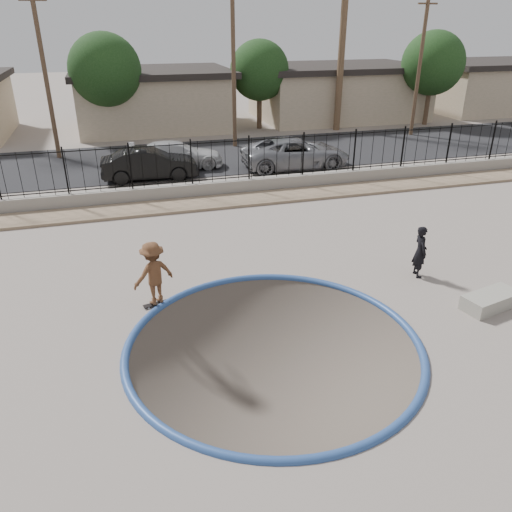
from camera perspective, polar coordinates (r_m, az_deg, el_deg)
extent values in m
cube|color=gray|center=(23.79, -7.71, 5.45)|extent=(120.00, 120.00, 2.20)
torus|color=#2B4D8D|center=(11.90, 2.03, -10.17)|extent=(7.04, 7.04, 0.20)
cube|color=tan|center=(20.79, -6.68, 5.93)|extent=(42.00, 1.60, 0.11)
cube|color=gray|center=(21.75, -7.22, 7.46)|extent=(42.00, 0.45, 0.60)
cube|color=black|center=(21.62, -7.28, 8.52)|extent=(40.00, 0.04, 0.03)
cube|color=black|center=(21.23, -7.51, 12.60)|extent=(40.00, 0.04, 0.04)
cube|color=black|center=(28.22, -9.47, 10.89)|extent=(90.00, 8.00, 0.04)
cube|color=tan|center=(37.18, -11.66, 16.90)|extent=(10.00, 8.00, 3.50)
cube|color=black|center=(36.96, -11.93, 19.88)|extent=(10.60, 8.60, 0.40)
cube|color=tan|center=(40.79, 9.29, 17.79)|extent=(12.00, 8.00, 3.50)
cube|color=black|center=(40.59, 9.49, 20.52)|extent=(12.60, 8.60, 0.40)
cube|color=tan|center=(48.36, 25.24, 16.99)|extent=(11.00, 8.00, 3.50)
cube|color=black|center=(48.19, 25.69, 19.25)|extent=(11.60, 8.60, 0.40)
cylinder|color=brown|center=(35.59, 9.75, 21.96)|extent=(0.44, 0.44, 10.00)
cylinder|color=#473323|center=(29.43, -22.99, 18.81)|extent=(0.24, 0.24, 9.00)
cube|color=#473323|center=(29.35, -24.18, 25.15)|extent=(1.30, 0.10, 0.10)
cylinder|color=#473323|center=(30.11, -2.59, 21.23)|extent=(0.24, 0.24, 9.50)
cylinder|color=#473323|center=(34.95, 18.24, 20.25)|extent=(0.24, 0.24, 9.00)
cube|color=#473323|center=(34.88, 19.05, 25.62)|extent=(1.30, 0.10, 0.10)
cylinder|color=#473323|center=(33.63, -16.29, 15.14)|extent=(0.34, 0.34, 3.00)
sphere|color=#143311|center=(33.30, -16.88, 19.70)|extent=(4.32, 4.32, 4.32)
cylinder|color=#473323|center=(36.07, 0.38, 16.54)|extent=(0.34, 0.34, 2.75)
sphere|color=#143311|center=(35.77, 0.40, 20.46)|extent=(3.96, 3.96, 3.96)
cylinder|color=#473323|center=(39.40, 18.99, 16.18)|extent=(0.34, 0.34, 3.00)
sphere|color=#143311|center=(39.12, 19.58, 20.06)|extent=(4.32, 4.32, 4.32)
imported|color=brown|center=(13.26, -11.60, -2.33)|extent=(1.28, 1.03, 1.73)
cube|color=black|center=(13.65, -11.31, -5.36)|extent=(0.73, 0.32, 0.02)
cylinder|color=silver|center=(13.56, -12.17, -5.82)|extent=(0.05, 0.04, 0.05)
cylinder|color=silver|center=(13.67, -12.33, -5.56)|extent=(0.05, 0.04, 0.05)
cylinder|color=silver|center=(13.67, -10.26, -5.37)|extent=(0.05, 0.04, 0.05)
cylinder|color=silver|center=(13.78, -10.44, -5.12)|extent=(0.05, 0.04, 0.05)
imported|color=black|center=(15.36, 18.25, 0.49)|extent=(0.46, 0.63, 1.57)
cube|color=gray|center=(14.62, 25.24, -4.63)|extent=(1.71, 1.03, 0.40)
imported|color=black|center=(24.43, -12.07, 10.24)|extent=(4.50, 1.71, 1.46)
imported|color=silver|center=(26.12, -9.05, 11.33)|extent=(4.69, 1.99, 1.35)
imported|color=gray|center=(25.94, 4.55, 11.66)|extent=(5.56, 2.67, 1.53)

